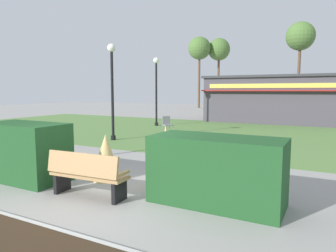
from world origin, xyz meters
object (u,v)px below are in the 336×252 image
at_px(parked_car_west_slot, 246,106).
at_px(tree_left_bg, 300,37).
at_px(lamppost_mid, 112,80).
at_px(tree_center_bg, 219,50).
at_px(tree_right_bg, 199,49).
at_px(cafe_chair_center, 167,123).
at_px(parked_car_center_slot, 302,107).
at_px(trash_bin, 246,182).
at_px(park_bench, 87,174).
at_px(lamppost_far, 156,83).
at_px(food_kiosk, 277,99).

relative_size(parked_car_west_slot, tree_left_bg, 0.47).
xyz_separation_m(lamppost_mid, tree_center_bg, (-4.56, 27.50, 4.64)).
height_order(parked_car_west_slot, tree_center_bg, tree_center_bg).
bearing_deg(tree_right_bg, tree_left_bg, -12.47).
relative_size(lamppost_mid, cafe_chair_center, 4.70).
distance_m(parked_car_west_slot, parked_car_center_slot, 5.15).
xyz_separation_m(trash_bin, tree_center_bg, (-11.71, 32.62, 6.81)).
bearing_deg(tree_right_bg, park_bench, -71.52).
distance_m(trash_bin, parked_car_west_slot, 25.91).
xyz_separation_m(park_bench, trash_bin, (2.97, 1.07, -0.02)).
bearing_deg(lamppost_far, tree_center_bg, 98.98).
distance_m(tree_right_bg, tree_center_bg, 2.65).
distance_m(parked_car_center_slot, tree_right_bg, 15.26).
distance_m(food_kiosk, tree_left_bg, 12.56).
bearing_deg(cafe_chair_center, food_kiosk, 66.86).
relative_size(trash_bin, food_kiosk, 0.10).
height_order(tree_left_bg, tree_right_bg, tree_left_bg).
relative_size(lamppost_mid, tree_left_bg, 0.47).
distance_m(trash_bin, tree_right_bg, 34.35).
relative_size(lamppost_mid, trash_bin, 4.52).
bearing_deg(tree_center_bg, cafe_chair_center, -76.87).
bearing_deg(trash_bin, food_kiosk, 96.99).
distance_m(food_kiosk, tree_center_bg, 19.16).
bearing_deg(lamppost_mid, parked_car_center_slot, 73.20).
relative_size(park_bench, trash_bin, 1.87).
xyz_separation_m(tree_left_bg, tree_center_bg, (-9.92, 4.46, -0.17)).
bearing_deg(parked_car_west_slot, lamppost_mid, -92.57).
height_order(lamppost_far, trash_bin, lamppost_far).
distance_m(park_bench, tree_right_bg, 34.27).
distance_m(trash_bin, food_kiosk, 17.21).
height_order(lamppost_mid, parked_car_center_slot, lamppost_mid).
bearing_deg(trash_bin, parked_car_center_slot, 92.51).
relative_size(lamppost_far, tree_center_bg, 0.48).
xyz_separation_m(food_kiosk, tree_center_bg, (-9.62, 15.57, 5.67)).
relative_size(park_bench, lamppost_far, 0.41).
distance_m(lamppost_far, trash_bin, 13.84).
distance_m(lamppost_far, parked_car_west_slot, 14.54).
height_order(lamppost_far, tree_center_bg, tree_center_bg).
bearing_deg(parked_car_center_slot, cafe_chair_center, -105.83).
distance_m(lamppost_mid, cafe_chair_center, 3.75).
relative_size(lamppost_far, trash_bin, 4.52).
distance_m(tree_left_bg, tree_center_bg, 10.88).
distance_m(food_kiosk, parked_car_center_slot, 8.20).
relative_size(parked_car_west_slot, parked_car_center_slot, 0.97).
height_order(park_bench, lamppost_far, lamppost_far).
xyz_separation_m(lamppost_far, tree_left_bg, (6.48, 17.29, 4.80)).
xyz_separation_m(park_bench, tree_center_bg, (-8.74, 33.70, 6.79)).
bearing_deg(lamppost_mid, tree_right_bg, 104.15).
xyz_separation_m(parked_car_center_slot, tree_left_bg, (-0.69, 3.03, 6.79)).
height_order(trash_bin, parked_car_center_slot, parked_car_center_slot).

